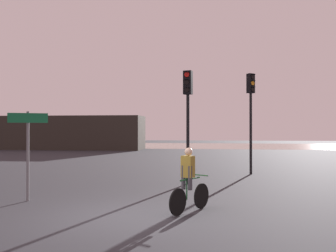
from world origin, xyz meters
name	(u,v)px	position (x,y,z in m)	size (l,w,h in m)	color
ground_plane	(122,217)	(0.00, 0.00, 0.00)	(120.00, 120.00, 0.00)	#28282D
water_strip	(196,146)	(0.00, 38.44, 0.00)	(80.00, 16.00, 0.01)	#9E937F
distant_building	(66,133)	(-12.91, 28.44, 1.71)	(15.90, 4.00, 3.42)	#2D2823
traffic_light_center	(188,105)	(1.20, 5.55, 3.00)	(0.37, 0.39, 4.31)	black
traffic_light_far_right	(251,105)	(3.89, 8.91, 3.22)	(0.41, 0.42, 4.65)	black
direction_sign_post	(28,143)	(-3.18, 1.59, 1.70)	(0.99, 0.53, 2.60)	slate
cyclist	(189,180)	(1.54, 0.68, 0.82)	(0.91, 1.49, 1.62)	black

